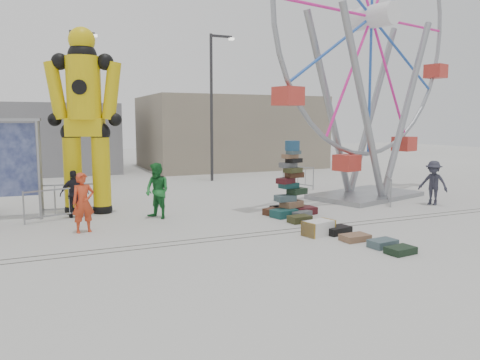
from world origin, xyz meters
name	(u,v)px	position (x,y,z in m)	size (l,w,h in m)	color
ground	(273,240)	(0.00, 0.00, 0.00)	(90.00, 90.00, 0.00)	#9E9E99
track_line_near	(264,235)	(0.00, 0.60, 0.00)	(40.00, 0.04, 0.01)	#47443F
track_line_far	(258,232)	(0.00, 1.00, 0.00)	(40.00, 0.04, 0.01)	#47443F
building_right	(230,132)	(7.00, 20.00, 2.50)	(12.00, 8.00, 5.00)	gray
building_left	(34,138)	(-6.00, 22.00, 2.20)	(10.00, 8.00, 4.40)	gray
lamp_post_right	(213,100)	(3.09, 13.00, 4.48)	(1.41, 0.25, 8.00)	#2D2D30
lamp_post_left	(75,99)	(-3.91, 15.00, 4.48)	(1.41, 0.25, 8.00)	#2D2D30
suitcase_tower	(290,194)	(2.26, 2.98, 0.74)	(1.92, 1.69, 2.65)	#184848
crash_test_dummy	(85,114)	(-4.33, 6.19, 3.59)	(2.68, 1.33, 6.80)	black
ferris_wheel	(371,41)	(7.19, 4.94, 6.68)	(11.29, 4.09, 13.57)	gray
steamer_trunk	(318,228)	(1.50, 0.00, 0.21)	(0.91, 0.53, 0.43)	silver
row_case_0	(300,219)	(1.88, 1.70, 0.12)	(0.73, 0.49, 0.23)	#383A1D
row_case_1	(314,224)	(1.98, 0.96, 0.09)	(0.66, 0.52, 0.18)	#54585C
row_case_2	(337,230)	(2.10, -0.10, 0.11)	(0.81, 0.49, 0.22)	black
row_case_3	(355,238)	(2.09, -0.96, 0.09)	(0.79, 0.52, 0.18)	#855F43
row_case_4	(383,243)	(2.33, -1.82, 0.11)	(0.74, 0.48, 0.21)	#435A61
row_case_5	(401,250)	(2.33, -2.49, 0.09)	(0.73, 0.49, 0.18)	black
barricade_dummy_b	(55,204)	(-5.50, 5.34, 0.55)	(2.00, 0.10, 1.10)	gray
barricade_dummy_c	(70,198)	(-4.95, 6.41, 0.55)	(2.00, 0.10, 1.10)	gray
barricade_wheel_front	(388,190)	(7.13, 3.44, 0.55)	(2.00, 0.10, 1.10)	gray
barricade_wheel_back	(298,177)	(6.04, 8.80, 0.55)	(2.00, 0.10, 1.10)	gray
pedestrian_red	(83,203)	(-4.78, 3.17, 0.91)	(0.66, 0.43, 1.81)	red
pedestrian_green	(157,191)	(-2.24, 4.28, 0.96)	(0.93, 0.73, 1.92)	#1B6E2C
pedestrian_black	(75,194)	(-4.84, 5.59, 0.83)	(0.97, 0.40, 1.65)	black
pedestrian_grey	(433,183)	(8.46, 2.39, 0.89)	(1.14, 0.66, 1.77)	#272734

